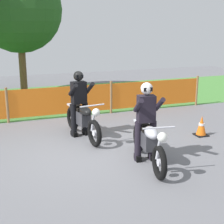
{
  "coord_description": "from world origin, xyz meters",
  "views": [
    {
      "loc": [
        -1.94,
        -7.09,
        2.89
      ],
      "look_at": [
        0.55,
        -0.13,
        0.9
      ],
      "focal_mm": 54.16,
      "sensor_mm": 36.0,
      "label": 1
    }
  ],
  "objects": [
    {
      "name": "tree_near_left",
      "position": [
        -0.76,
        6.77,
        3.31
      ],
      "size": [
        3.29,
        3.29,
        4.97
      ],
      "color": "brown",
      "rests_on": "ground"
    },
    {
      "name": "rider_lead",
      "position": [
        0.09,
        1.11,
        0.95
      ],
      "size": [
        0.6,
        0.72,
        1.69
      ],
      "rotation": [
        0.0,
        0.0,
        -1.44
      ],
      "color": "black",
      "rests_on": "ground"
    },
    {
      "name": "grass_verge",
      "position": [
        0.0,
        5.57,
        0.01
      ],
      "size": [
        24.0,
        5.31,
        0.01
      ],
      "primitive_type": "cube",
      "color": "#4C8C3D",
      "rests_on": "ground"
    },
    {
      "name": "motorcycle_lead",
      "position": [
        0.13,
        0.89,
        0.48
      ],
      "size": [
        0.62,
        2.1,
        1.0
      ],
      "rotation": [
        0.0,
        0.0,
        -1.44
      ],
      "color": "black",
      "rests_on": "ground"
    },
    {
      "name": "motorcycle_trailing",
      "position": [
        0.98,
        -1.17,
        0.48
      ],
      "size": [
        0.68,
        2.1,
        1.0
      ],
      "rotation": [
        0.0,
        0.0,
        -1.72
      ],
      "color": "black",
      "rests_on": "ground"
    },
    {
      "name": "ground",
      "position": [
        0.0,
        0.0,
        -0.01
      ],
      "size": [
        24.0,
        24.0,
        0.02
      ],
      "primitive_type": "cube",
      "color": "slate"
    },
    {
      "name": "rider_trailing",
      "position": [
        1.01,
        -0.95,
        0.95
      ],
      "size": [
        0.61,
        0.73,
        1.69
      ],
      "rotation": [
        0.0,
        0.0,
        -1.72
      ],
      "color": "black",
      "rests_on": "ground"
    },
    {
      "name": "barrier_fence",
      "position": [
        0.0,
        2.91,
        0.54
      ],
      "size": [
        9.71,
        0.08,
        1.05
      ],
      "color": "olive",
      "rests_on": "ground"
    },
    {
      "name": "traffic_cone",
      "position": [
        3.08,
        0.01,
        0.26
      ],
      "size": [
        0.32,
        0.32,
        0.53
      ],
      "color": "black",
      "rests_on": "ground"
    }
  ]
}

